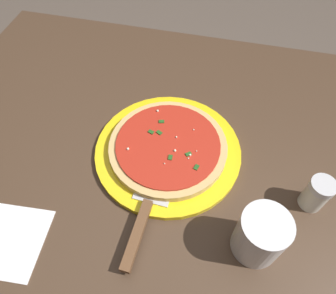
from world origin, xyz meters
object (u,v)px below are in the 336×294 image
Objects in this scene: pizza at (168,146)px; parmesan_shaker at (317,194)px; serving_plate at (168,151)px; pizza_server at (145,214)px; napkin_folded_right at (10,241)px; cup_tall_drink at (260,235)px.

parmesan_shaker is (0.29, -0.05, 0.02)m from pizza.
serving_plate is 0.02m from pizza.
pizza_server is 2.99× the size of parmesan_shaker.
pizza_server is 0.25m from napkin_folded_right.
napkin_folded_right is at bearing -156.42° from pizza_server.
pizza is at bearing 169.94° from parmesan_shaker.
napkin_folded_right is at bearing -167.66° from cup_tall_drink.
pizza_server is at bearing -92.10° from serving_plate.
cup_tall_drink is (0.19, -0.16, 0.03)m from pizza.
cup_tall_drink is (0.19, -0.16, 0.04)m from serving_plate.
pizza_server is (-0.01, -0.15, -0.00)m from pizza.
pizza_server is at bearing 178.50° from cup_tall_drink.
pizza reaches higher than napkin_folded_right.
napkin_folded_right is at bearing -158.98° from parmesan_shaker.
pizza_server is 0.32m from parmesan_shaker.
parmesan_shaker reaches higher than serving_plate.
napkin_folded_right is (-0.23, -0.25, -0.02)m from pizza.
serving_plate is at bearing 87.90° from pizza_server.
pizza is 3.35× the size of parmesan_shaker.
pizza_server is 1.69× the size of napkin_folded_right.
pizza is 1.12× the size of pizza_server.
cup_tall_drink is 0.77× the size of napkin_folded_right.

